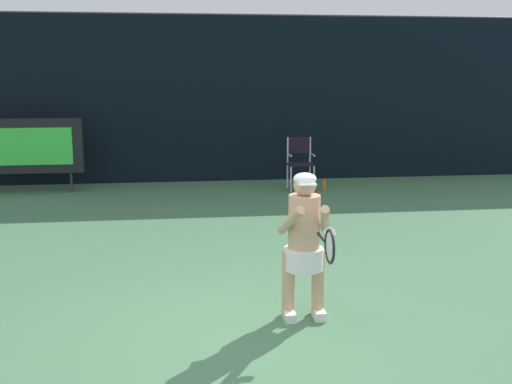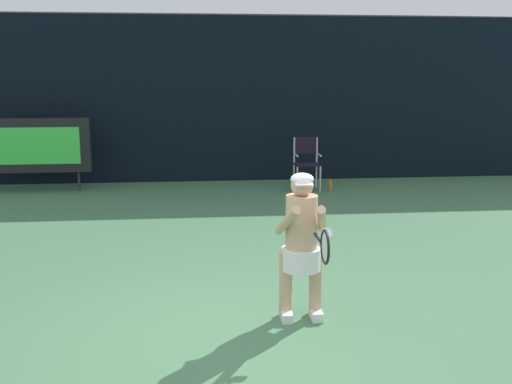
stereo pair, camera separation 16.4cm
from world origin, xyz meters
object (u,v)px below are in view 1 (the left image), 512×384
scoreboard (27,146)px  tennis_player (304,240)px  water_bottle (324,184)px  umpire_chair (300,160)px  tennis_racket (329,246)px

scoreboard → tennis_player: size_ratio=1.50×
tennis_player → water_bottle: bearing=74.7°
scoreboard → water_bottle: bearing=-5.3°
umpire_chair → water_bottle: bearing=-22.2°
water_bottle → tennis_racket: tennis_racket is taller
scoreboard → tennis_racket: bearing=-60.8°
umpire_chair → tennis_player: bearing=-101.0°
water_bottle → tennis_racket: (-1.70, -7.16, 0.79)m
umpire_chair → tennis_racket: size_ratio=1.79×
scoreboard → water_bottle: (6.01, -0.55, -0.82)m
umpire_chair → tennis_racket: 7.46m
scoreboard → tennis_player: scoreboard is taller
tennis_racket → scoreboard: bearing=104.7°
scoreboard → water_bottle: 6.09m
umpire_chair → tennis_player: (-1.31, -6.73, 0.18)m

